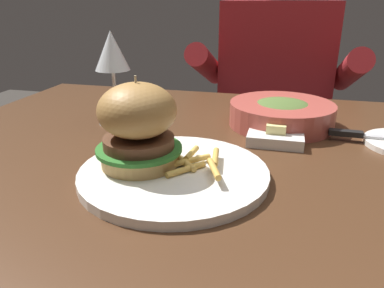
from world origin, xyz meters
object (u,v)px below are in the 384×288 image
Objects in this scene: main_plate at (174,173)px; diner_person at (271,126)px; table_knife at (378,137)px; butter_dish at (276,136)px; wine_glass at (112,55)px; soup_bowl at (281,113)px; burger_sandwich at (138,125)px.

diner_person is at bearing 82.12° from main_plate.
butter_dish is (-0.18, -0.04, -0.00)m from table_knife.
wine_glass reaches higher than butter_dish.
diner_person is (0.11, 0.82, -0.18)m from main_plate.
wine_glass is 0.89× the size of soup_bowl.
burger_sandwich is at bearing -149.68° from table_knife.
wine_glass is at bearing -117.14° from diner_person.
butter_dish is (0.19, 0.18, -0.06)m from burger_sandwich.
wine_glass is (-0.14, 0.22, 0.07)m from burger_sandwich.
burger_sandwich reaches higher than table_knife.
burger_sandwich is 0.71× the size of wine_glass.
main_plate is at bearing -97.88° from diner_person.
burger_sandwich is at bearing -101.67° from diner_person.
soup_bowl is at bearing 54.62° from burger_sandwich.
soup_bowl is (0.01, 0.10, 0.01)m from butter_dish.
main_plate is 1.33× the size of table_knife.
soup_bowl is 0.57m from diner_person.
butter_dish is (0.33, -0.04, -0.13)m from wine_glass.
soup_bowl is at bearing -86.50° from diner_person.
soup_bowl is (0.15, 0.29, 0.02)m from main_plate.
wine_glass is (-0.19, 0.22, 0.13)m from main_plate.
main_plate is 0.32m from wine_glass.
table_knife is (0.51, 0.00, -0.13)m from wine_glass.
diner_person is (-0.03, 0.63, -0.19)m from butter_dish.
diner_person reaches higher than soup_bowl.
soup_bowl is at bearing 86.30° from butter_dish.
diner_person reaches higher than wine_glass.
table_knife is (0.32, 0.22, 0.01)m from main_plate.
table_knife is 0.18× the size of diner_person.
wine_glass is 0.53m from table_knife.
soup_bowl is at bearing 63.07° from main_plate.
table_knife is 2.10× the size of butter_dish.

